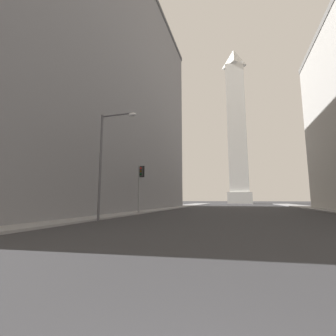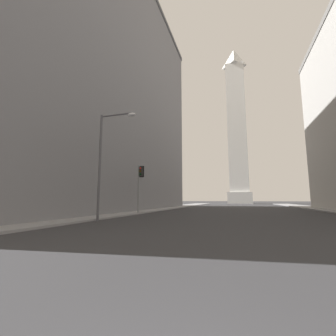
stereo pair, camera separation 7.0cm
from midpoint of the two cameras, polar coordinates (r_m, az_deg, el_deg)
sidewalk_left at (r=34.81m, az=-4.54°, el=-10.49°), size 5.00×104.29×0.15m
building_left at (r=42.11m, az=-23.01°, el=17.14°), size 25.51×47.62×38.08m
obelisk at (r=92.25m, az=17.07°, el=10.22°), size 8.53×8.53×61.80m
traffic_light_mid_left at (r=25.92m, az=-7.12°, el=-3.45°), size 0.78×0.50×5.51m
street_lamp at (r=18.22m, az=-15.49°, el=3.46°), size 3.09×0.36×8.38m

